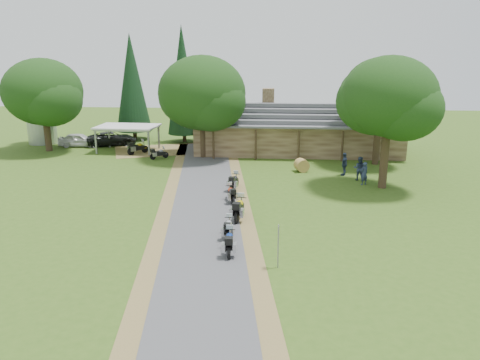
# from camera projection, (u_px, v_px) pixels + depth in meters

# --- Properties ---
(ground) EXTENTS (120.00, 120.00, 0.00)m
(ground) POSITION_uv_depth(u_px,v_px,m) (203.00, 239.00, 25.50)
(ground) COLOR #365518
(ground) RESTS_ON ground
(driveway) EXTENTS (51.95, 51.95, 0.00)m
(driveway) POSITION_uv_depth(u_px,v_px,m) (205.00, 214.00, 29.38)
(driveway) COLOR #464648
(driveway) RESTS_ON ground
(lodge) EXTENTS (21.40, 9.40, 4.90)m
(lodge) POSITION_uv_depth(u_px,v_px,m) (297.00, 127.00, 47.45)
(lodge) COLOR brown
(lodge) RESTS_ON ground
(silo) EXTENTS (3.23, 3.23, 6.18)m
(silo) POSITION_uv_depth(u_px,v_px,m) (41.00, 115.00, 51.08)
(silo) COLOR gray
(silo) RESTS_ON ground
(carport) EXTENTS (6.17, 4.26, 2.60)m
(carport) POSITION_uv_depth(u_px,v_px,m) (128.00, 138.00, 47.51)
(carport) COLOR silver
(carport) RESTS_ON ground
(car_white_sedan) EXTENTS (2.99, 5.69, 1.81)m
(car_white_sedan) POSITION_uv_depth(u_px,v_px,m) (79.00, 138.00, 49.87)
(car_white_sedan) COLOR silver
(car_white_sedan) RESTS_ON ground
(car_dark_suv) EXTENTS (4.36, 6.21, 2.19)m
(car_dark_suv) POSITION_uv_depth(u_px,v_px,m) (112.00, 135.00, 50.47)
(car_dark_suv) COLOR black
(car_dark_suv) RESTS_ON ground
(motorcycle_row_a) EXTENTS (0.74, 1.92, 1.29)m
(motorcycle_row_a) POSITION_uv_depth(u_px,v_px,m) (229.00, 241.00, 23.57)
(motorcycle_row_a) COLOR navy
(motorcycle_row_a) RESTS_ON ground
(motorcycle_row_b) EXTENTS (0.56, 1.70, 1.16)m
(motorcycle_row_b) POSITION_uv_depth(u_px,v_px,m) (228.00, 227.00, 25.65)
(motorcycle_row_b) COLOR #999A9F
(motorcycle_row_b) RESTS_ON ground
(motorcycle_row_c) EXTENTS (0.93, 2.18, 1.44)m
(motorcycle_row_c) POSITION_uv_depth(u_px,v_px,m) (239.00, 207.00, 28.37)
(motorcycle_row_c) COLOR gold
(motorcycle_row_c) RESTS_ON ground
(motorcycle_row_d) EXTENTS (1.07, 1.88, 1.22)m
(motorcycle_row_d) POSITION_uv_depth(u_px,v_px,m) (231.00, 193.00, 31.64)
(motorcycle_row_d) COLOR #BA3A1C
(motorcycle_row_d) RESTS_ON ground
(motorcycle_row_e) EXTENTS (0.90, 1.96, 1.29)m
(motorcycle_row_e) POSITION_uv_depth(u_px,v_px,m) (234.00, 181.00, 34.42)
(motorcycle_row_e) COLOR black
(motorcycle_row_e) RESTS_ON ground
(motorcycle_carport_a) EXTENTS (1.87, 1.98, 1.41)m
(motorcycle_carport_a) POSITION_uv_depth(u_px,v_px,m) (138.00, 147.00, 46.37)
(motorcycle_carport_a) COLOR gold
(motorcycle_carport_a) RESTS_ON ground
(motorcycle_carport_b) EXTENTS (1.63, 1.51, 1.15)m
(motorcycle_carport_b) POSITION_uv_depth(u_px,v_px,m) (159.00, 153.00, 44.27)
(motorcycle_carport_b) COLOR gray
(motorcycle_carport_b) RESTS_ON ground
(person_a) EXTENTS (0.73, 0.67, 2.09)m
(person_a) POSITION_uv_depth(u_px,v_px,m) (364.00, 171.00, 35.54)
(person_a) COLOR #293651
(person_a) RESTS_ON ground
(person_b) EXTENTS (0.75, 0.65, 2.24)m
(person_b) POSITION_uv_depth(u_px,v_px,m) (359.00, 166.00, 36.77)
(person_b) COLOR #293651
(person_b) RESTS_ON ground
(person_c) EXTENTS (0.67, 0.76, 2.24)m
(person_c) POSITION_uv_depth(u_px,v_px,m) (344.00, 162.00, 38.22)
(person_c) COLOR #293651
(person_c) RESTS_ON ground
(hay_bale) EXTENTS (1.34, 1.28, 1.09)m
(hay_bale) POSITION_uv_depth(u_px,v_px,m) (302.00, 165.00, 39.59)
(hay_bale) COLOR olive
(hay_bale) RESTS_ON ground
(sign_post) EXTENTS (0.39, 0.06, 2.15)m
(sign_post) POSITION_uv_depth(u_px,v_px,m) (278.00, 247.00, 21.80)
(sign_post) COLOR gray
(sign_post) RESTS_ON ground
(oak_lodge_left) EXTENTS (8.15, 8.15, 9.87)m
(oak_lodge_left) POSITION_uv_depth(u_px,v_px,m) (202.00, 106.00, 43.78)
(oak_lodge_left) COLOR black
(oak_lodge_left) RESTS_ON ground
(oak_lodge_right) EXTENTS (6.40, 6.40, 10.81)m
(oak_lodge_right) POSITION_uv_depth(u_px,v_px,m) (380.00, 104.00, 40.91)
(oak_lodge_right) COLOR black
(oak_lodge_right) RESTS_ON ground
(oak_driveway) EXTENTS (6.79, 6.79, 10.91)m
(oak_driveway) POSITION_uv_depth(u_px,v_px,m) (388.00, 115.00, 33.61)
(oak_driveway) COLOR black
(oak_driveway) RESTS_ON ground
(oak_silo) EXTENTS (7.76, 7.76, 9.63)m
(oak_silo) POSITION_uv_depth(u_px,v_px,m) (44.00, 104.00, 46.69)
(oak_silo) COLOR black
(oak_silo) RESTS_ON ground
(cedar_near) EXTENTS (3.59, 3.59, 12.69)m
(cedar_near) POSITION_uv_depth(u_px,v_px,m) (183.00, 85.00, 51.12)
(cedar_near) COLOR black
(cedar_near) RESTS_ON ground
(cedar_far) EXTENTS (3.99, 3.99, 11.86)m
(cedar_far) POSITION_uv_depth(u_px,v_px,m) (132.00, 87.00, 52.57)
(cedar_far) COLOR black
(cedar_far) RESTS_ON ground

